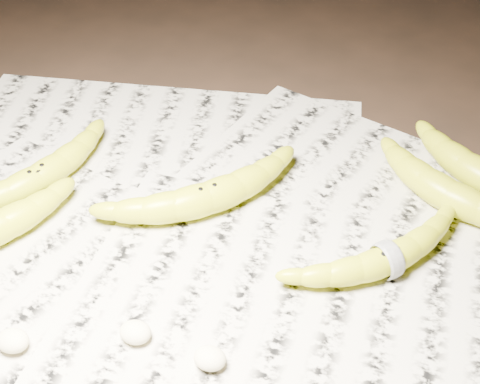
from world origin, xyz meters
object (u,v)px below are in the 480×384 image
(banana_left_a, at_px, (37,176))
(banana_upper_b, at_px, (450,193))
(banana_taped, at_px, (387,258))
(banana_center, at_px, (207,196))

(banana_left_a, xyz_separation_m, banana_upper_b, (0.48, 0.12, 0.00))
(banana_taped, xyz_separation_m, banana_upper_b, (0.06, 0.12, 0.00))
(banana_upper_b, bearing_deg, banana_left_a, -139.69)
(banana_left_a, distance_m, banana_taped, 0.43)
(banana_taped, bearing_deg, banana_center, 127.72)
(banana_center, relative_size, banana_taped, 1.10)
(banana_left_a, bearing_deg, banana_center, -56.17)
(banana_left_a, relative_size, banana_taped, 1.04)
(banana_upper_b, bearing_deg, banana_taped, -88.14)
(banana_left_a, xyz_separation_m, banana_taped, (0.43, 0.00, -0.00))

